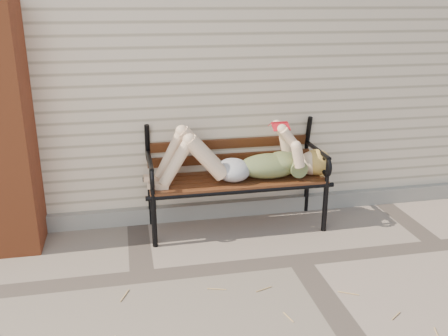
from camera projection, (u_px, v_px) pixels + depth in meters
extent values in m
plane|color=gray|center=(299.00, 260.00, 4.02)|extent=(80.00, 80.00, 0.00)
cube|color=beige|center=(224.00, 40.00, 6.32)|extent=(8.00, 4.00, 3.00)
cube|color=gray|center=(266.00, 205.00, 4.90)|extent=(8.00, 0.10, 0.15)
cylinder|color=black|center=(154.00, 222.00, 4.17)|extent=(0.05, 0.05, 0.46)
cylinder|color=black|center=(151.00, 201.00, 4.60)|extent=(0.05, 0.05, 0.46)
cylinder|color=black|center=(325.00, 207.00, 4.46)|extent=(0.05, 0.05, 0.46)
cylinder|color=black|center=(307.00, 189.00, 4.89)|extent=(0.05, 0.05, 0.46)
cube|color=brown|center=(237.00, 180.00, 4.45)|extent=(1.56, 0.50, 0.03)
cylinder|color=black|center=(243.00, 191.00, 4.25)|extent=(1.64, 0.04, 0.04)
cylinder|color=black|center=(231.00, 174.00, 4.68)|extent=(1.64, 0.04, 0.04)
torus|color=black|center=(229.00, 115.00, 4.61)|extent=(0.28, 0.04, 0.28)
ellipsoid|color=#0A3748|center=(269.00, 166.00, 4.44)|extent=(0.56, 0.32, 0.22)
ellipsoid|color=#0A3748|center=(282.00, 161.00, 4.45)|extent=(0.27, 0.31, 0.16)
ellipsoid|color=#A09FA4|center=(233.00, 170.00, 4.38)|extent=(0.31, 0.35, 0.20)
sphere|color=beige|center=(312.00, 163.00, 4.52)|extent=(0.23, 0.23, 0.23)
ellipsoid|color=#E0AF54|center=(317.00, 162.00, 4.53)|extent=(0.26, 0.26, 0.24)
cube|color=#B4141E|center=(279.00, 123.00, 4.33)|extent=(0.14, 0.02, 0.02)
cube|color=beige|center=(281.00, 127.00, 4.30)|extent=(0.14, 0.09, 0.05)
cube|color=beige|center=(278.00, 125.00, 4.38)|extent=(0.14, 0.09, 0.05)
cube|color=#B4141E|center=(281.00, 127.00, 4.29)|extent=(0.15, 0.10, 0.05)
cube|color=#B4141E|center=(278.00, 124.00, 4.38)|extent=(0.15, 0.10, 0.05)
cylinder|color=tan|center=(292.00, 307.00, 3.40)|extent=(0.12, 0.02, 0.01)
cylinder|color=tan|center=(374.00, 280.00, 3.72)|extent=(0.08, 0.09, 0.01)
cylinder|color=tan|center=(126.00, 299.00, 3.49)|extent=(0.12, 0.07, 0.01)
cylinder|color=tan|center=(300.00, 305.00, 3.42)|extent=(0.12, 0.04, 0.01)
cylinder|color=tan|center=(299.00, 296.00, 3.52)|extent=(0.14, 0.05, 0.01)
cylinder|color=tan|center=(160.00, 317.00, 3.30)|extent=(0.14, 0.05, 0.01)
cylinder|color=tan|center=(406.00, 334.00, 3.13)|extent=(0.08, 0.05, 0.01)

